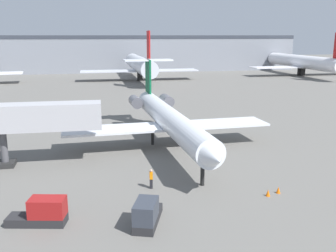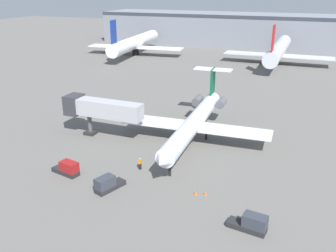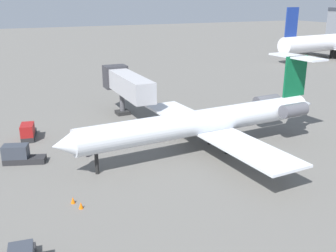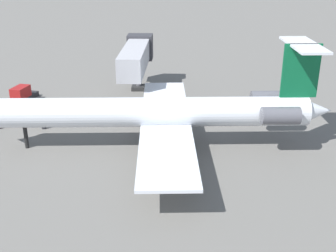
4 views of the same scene
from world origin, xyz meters
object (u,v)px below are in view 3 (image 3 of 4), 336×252
at_px(regional_jet, 211,120).
at_px(jet_bridge, 126,83).
at_px(traffic_cone_near, 81,205).
at_px(traffic_cone_mid, 73,200).
at_px(parked_airliner_west_end, 336,42).
at_px(baggage_tug_lead, 20,155).
at_px(baggage_tug_trailing, 28,132).
at_px(ground_crew_marshaller, 87,149).

xyz_separation_m(regional_jet, jet_bridge, (-15.39, -3.95, 1.35)).
relative_size(traffic_cone_near, traffic_cone_mid, 1.00).
height_order(jet_bridge, parked_airliner_west_end, parked_airliner_west_end).
height_order(baggage_tug_lead, traffic_cone_near, baggage_tug_lead).
xyz_separation_m(traffic_cone_near, traffic_cone_mid, (-1.10, -0.38, 0.00)).
xyz_separation_m(jet_bridge, traffic_cone_mid, (20.50, -11.87, -4.51)).
xyz_separation_m(regional_jet, baggage_tug_lead, (-5.20, -18.80, -2.59)).
bearing_deg(baggage_tug_lead, traffic_cone_near, 16.41).
xyz_separation_m(traffic_cone_near, parked_airliner_west_end, (-49.88, 81.99, 4.16)).
bearing_deg(traffic_cone_mid, parked_airliner_west_end, 120.63).
distance_m(baggage_tug_trailing, traffic_cone_mid, 17.33).
distance_m(ground_crew_marshaller, baggage_tug_trailing, 9.58).
bearing_deg(traffic_cone_near, jet_bridge, 151.98).
xyz_separation_m(baggage_tug_lead, parked_airliner_west_end, (-38.48, 85.35, 3.59)).
bearing_deg(parked_airliner_west_end, jet_bridge, -68.14).
height_order(regional_jet, parked_airliner_west_end, parked_airliner_west_end).
bearing_deg(parked_airliner_west_end, regional_jet, -56.72).
xyz_separation_m(baggage_tug_trailing, traffic_cone_mid, (17.26, 1.38, -0.56)).
relative_size(baggage_tug_lead, baggage_tug_trailing, 1.01).
xyz_separation_m(regional_jet, baggage_tug_trailing, (-12.16, -17.20, -2.59)).
bearing_deg(traffic_cone_near, ground_crew_marshaller, 162.91).
relative_size(ground_crew_marshaller, baggage_tug_trailing, 0.40).
height_order(regional_jet, traffic_cone_mid, regional_jet).
xyz_separation_m(ground_crew_marshaller, parked_airliner_west_end, (-39.78, 78.89, 3.58)).
height_order(baggage_tug_lead, parked_airliner_west_end, parked_airliner_west_end).
xyz_separation_m(baggage_tug_trailing, parked_airliner_west_end, (-31.52, 83.75, 3.59)).
bearing_deg(traffic_cone_mid, regional_jet, 107.89).
bearing_deg(baggage_tug_lead, parked_airliner_west_end, 114.27).
height_order(ground_crew_marshaller, baggage_tug_trailing, baggage_tug_trailing).
bearing_deg(ground_crew_marshaller, traffic_cone_mid, -21.17).
relative_size(traffic_cone_near, parked_airliner_west_end, 0.01).
bearing_deg(ground_crew_marshaller, regional_jet, 72.48).
bearing_deg(parked_airliner_west_end, baggage_tug_lead, -65.73).
height_order(ground_crew_marshaller, parked_airliner_west_end, parked_airliner_west_end).
bearing_deg(regional_jet, jet_bridge, -165.60).
bearing_deg(baggage_tug_trailing, parked_airliner_west_end, 110.62).
xyz_separation_m(traffic_cone_mid, parked_airliner_west_end, (-48.78, 82.37, 4.16)).
distance_m(regional_jet, ground_crew_marshaller, 13.19).
bearing_deg(parked_airliner_west_end, baggage_tug_trailing, -69.38).
height_order(traffic_cone_near, traffic_cone_mid, same).
xyz_separation_m(regional_jet, traffic_cone_near, (6.20, -15.44, -3.15)).
height_order(baggage_tug_trailing, traffic_cone_near, baggage_tug_trailing).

